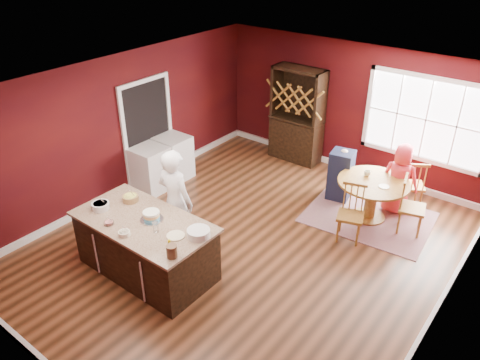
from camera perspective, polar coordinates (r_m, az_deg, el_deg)
name	(u,v)px	position (r m, az deg, el deg)	size (l,w,h in m)	color
room_shell	(250,173)	(7.15, 1.20, 0.84)	(7.00, 7.00, 7.00)	brown
window	(426,120)	(9.40, 21.76, 6.86)	(2.36, 0.10, 1.66)	white
doorway	(148,133)	(9.54, -11.12, 5.63)	(0.08, 1.26, 2.13)	white
kitchen_island	(146,247)	(7.23, -11.36, -8.01)	(2.14, 1.12, 0.92)	black
dining_table	(372,192)	(8.58, 15.81, -1.43)	(1.25, 1.25, 0.75)	brown
baker	(176,202)	(7.39, -7.86, -2.62)	(0.65, 0.43, 1.77)	white
layer_cake	(151,216)	(6.91, -10.75, -4.30)	(0.34, 0.34, 0.14)	white
bowl_blue	(101,206)	(7.36, -16.62, -3.04)	(0.27, 0.27, 0.10)	silver
bowl_yellow	(130,198)	(7.45, -13.22, -2.17)	(0.25, 0.25, 0.09)	olive
bowl_pink	(109,223)	(6.97, -15.69, -5.07)	(0.14, 0.14, 0.05)	white
bowl_olive	(124,233)	(6.69, -13.93, -6.33)	(0.16, 0.16, 0.06)	silver
drinking_glass	(156,227)	(6.64, -10.26, -5.63)	(0.08, 0.08, 0.16)	silver
dinner_plate	(176,236)	(6.55, -7.85, -6.74)	(0.25, 0.25, 0.02)	#FFE0AE
white_tub	(199,233)	(6.49, -5.08, -6.45)	(0.32, 0.32, 0.11)	silver
stoneware_crock	(172,251)	(6.15, -8.31, -8.58)	(0.15, 0.15, 0.18)	#523A1B
toy_figurine	(169,242)	(6.41, -8.62, -7.46)	(0.04, 0.04, 0.07)	#E5D404
rug	(368,217)	(8.85, 15.36, -4.38)	(2.15, 1.66, 0.01)	brown
chair_east	(413,206)	(8.42, 20.31, -2.96)	(0.44, 0.42, 1.04)	brown
chair_south	(351,214)	(7.93, 13.34, -4.03)	(0.42, 0.40, 1.01)	#966423
chair_north	(412,183)	(9.16, 20.24, -0.38)	(0.42, 0.40, 1.01)	brown
seated_woman	(400,179)	(8.87, 18.88, 0.13)	(0.66, 0.43, 1.35)	#E3313C
high_chair	(341,174)	(9.09, 12.16, 0.70)	(0.41, 0.41, 1.02)	#22293F
toddler	(344,159)	(8.99, 12.60, 2.46)	(0.18, 0.14, 0.26)	#8CA5BF
table_plate	(384,187)	(8.35, 17.13, -0.77)	(0.18, 0.18, 0.01)	beige
table_cup	(367,173)	(8.62, 15.25, 0.79)	(0.12, 0.12, 0.09)	beige
hutch	(297,115)	(10.30, 6.97, 7.84)	(1.13, 0.47, 2.08)	#442815
washer	(150,169)	(9.36, -10.87, 1.30)	(0.62, 0.60, 0.90)	white
dryer	(173,158)	(9.74, -8.11, 2.73)	(0.63, 0.61, 0.91)	white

